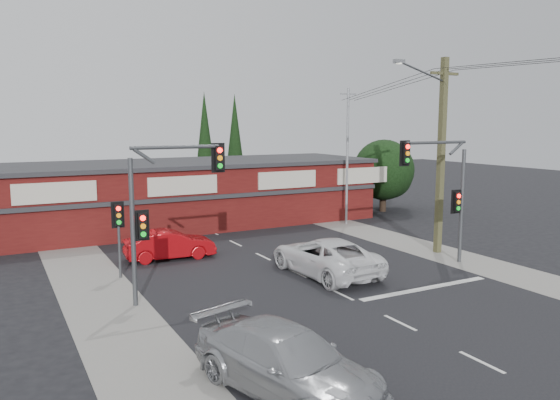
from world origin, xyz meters
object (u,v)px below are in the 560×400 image
white_suv (325,256)px  shop_building (179,193)px  red_sedan (170,245)px  utility_pole (440,149)px  silver_suv (287,362)px

white_suv → shop_building: (-2.03, 14.71, 1.31)m
white_suv → red_sedan: bearing=-50.9°
white_suv → red_sedan: white_suv is taller
white_suv → utility_pole: bearing=-176.9°
white_suv → silver_suv: 11.05m
white_suv → utility_pole: (7.33, 0.71, 4.57)m
utility_pole → red_sedan: bearing=157.3°
red_sedan → utility_pole: bearing=-108.3°
white_suv → shop_building: bearing=-84.6°
red_sedan → white_suv: bearing=-134.0°
shop_building → utility_pole: utility_pole is taller
utility_pole → white_suv: bearing=-174.5°
white_suv → red_sedan: 8.02m
silver_suv → utility_pole: utility_pole is taller
shop_building → utility_pole: 17.15m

